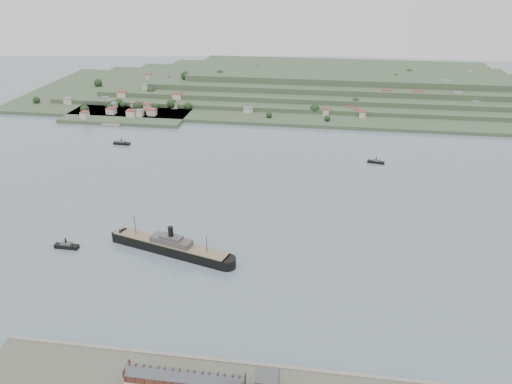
# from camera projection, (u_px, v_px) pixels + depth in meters

# --- Properties ---
(ground) EXTENTS (1400.00, 1400.00, 0.00)m
(ground) POSITION_uv_depth(u_px,v_px,m) (259.00, 220.00, 378.78)
(ground) COLOR slate
(ground) RESTS_ON ground
(terrace_row) EXTENTS (55.60, 9.80, 11.07)m
(terrace_row) POSITION_uv_depth(u_px,v_px,m) (185.00, 380.00, 226.96)
(terrace_row) COLOR #472019
(terrace_row) RESTS_ON ground
(gabled_building) EXTENTS (10.40, 10.18, 14.09)m
(gabled_building) POSITION_uv_depth(u_px,v_px,m) (267.00, 380.00, 225.01)
(gabled_building) COLOR #472019
(gabled_building) RESTS_ON ground
(far_peninsula) EXTENTS (760.00, 309.00, 30.00)m
(far_peninsula) POSITION_uv_depth(u_px,v_px,m) (316.00, 86.00, 721.44)
(far_peninsula) COLOR #32432D
(far_peninsula) RESTS_ON ground
(steamship) EXTENTS (97.07, 37.28, 23.80)m
(steamship) POSITION_uv_depth(u_px,v_px,m) (167.00, 246.00, 336.82)
(steamship) COLOR black
(steamship) RESTS_ON ground
(tugboat) EXTENTS (16.96, 4.89, 7.59)m
(tugboat) POSITION_uv_depth(u_px,v_px,m) (67.00, 246.00, 341.60)
(tugboat) COLOR black
(tugboat) RESTS_ON ground
(ferry_west) EXTENTS (18.24, 6.12, 6.73)m
(ferry_west) POSITION_uv_depth(u_px,v_px,m) (122.00, 143.00, 530.05)
(ferry_west) COLOR black
(ferry_west) RESTS_ON ground
(ferry_east) EXTENTS (16.73, 7.83, 6.05)m
(ferry_east) POSITION_uv_depth(u_px,v_px,m) (376.00, 162.00, 482.44)
(ferry_east) COLOR black
(ferry_east) RESTS_ON ground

